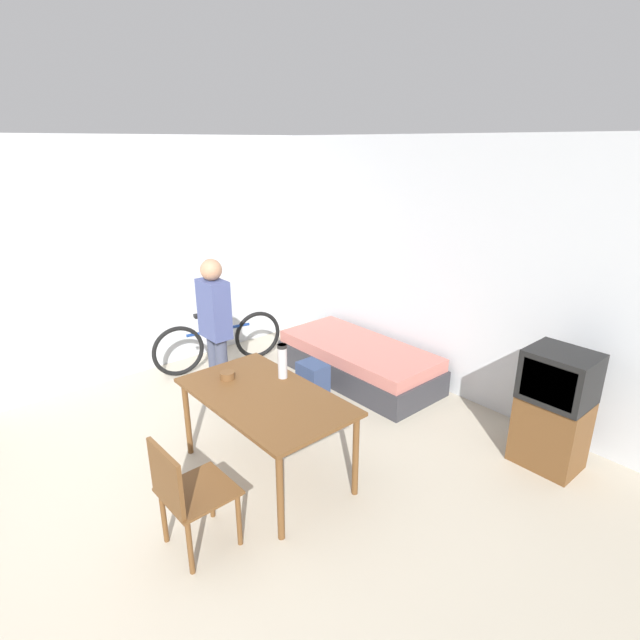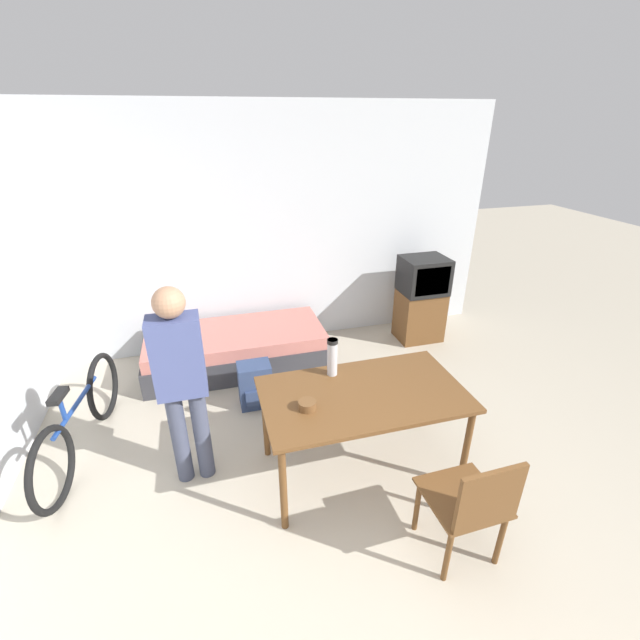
% 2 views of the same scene
% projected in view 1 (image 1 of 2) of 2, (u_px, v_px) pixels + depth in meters
% --- Properties ---
extents(ground_plane, '(20.00, 20.00, 0.00)m').
position_uv_depth(ground_plane, '(102.00, 519.00, 3.68)').
color(ground_plane, '#B2A893').
extents(wall_back, '(5.52, 0.06, 2.70)m').
position_uv_depth(wall_back, '(423.00, 265.00, 5.47)').
color(wall_back, silver).
rests_on(wall_back, ground_plane).
extents(wall_left, '(0.06, 4.61, 2.70)m').
position_uv_depth(wall_left, '(174.00, 254.00, 5.96)').
color(wall_left, silver).
rests_on(wall_left, ground_plane).
extents(daybed, '(1.95, 0.87, 0.43)m').
position_uv_depth(daybed, '(358.00, 361.00, 5.82)').
color(daybed, '#333338').
rests_on(daybed, ground_plane).
extents(tv, '(0.52, 0.44, 1.04)m').
position_uv_depth(tv, '(554.00, 409.00, 4.14)').
color(tv, brown).
rests_on(tv, ground_plane).
extents(dining_table, '(1.47, 0.84, 0.73)m').
position_uv_depth(dining_table, '(265.00, 403.00, 3.99)').
color(dining_table, brown).
rests_on(dining_table, ground_plane).
extents(wooden_chair, '(0.46, 0.46, 0.84)m').
position_uv_depth(wooden_chair, '(185.00, 491.00, 3.25)').
color(wooden_chair, brown).
rests_on(wooden_chair, ground_plane).
extents(bicycle, '(0.33, 1.61, 0.72)m').
position_uv_depth(bicycle, '(219.00, 342.00, 6.09)').
color(bicycle, black).
rests_on(bicycle, ground_plane).
extents(person_standing, '(0.34, 0.21, 1.57)m').
position_uv_depth(person_standing, '(215.00, 324.00, 4.96)').
color(person_standing, '#3D4256').
rests_on(person_standing, ground_plane).
extents(thermos_flask, '(0.08, 0.08, 0.30)m').
position_uv_depth(thermos_flask, '(282.00, 360.00, 4.19)').
color(thermos_flask, '#B7B7BC').
rests_on(thermos_flask, dining_table).
extents(mate_bowl, '(0.12, 0.12, 0.06)m').
position_uv_depth(mate_bowl, '(227.00, 375.00, 4.22)').
color(mate_bowl, brown).
rests_on(mate_bowl, dining_table).
extents(backpack, '(0.31, 0.26, 0.44)m').
position_uv_depth(backpack, '(313.00, 383.00, 5.27)').
color(backpack, navy).
rests_on(backpack, ground_plane).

